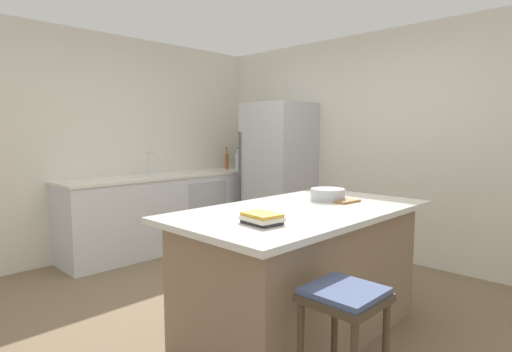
# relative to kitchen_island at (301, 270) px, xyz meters

# --- Properties ---
(ground_plane) EXTENTS (7.20, 7.20, 0.00)m
(ground_plane) POSITION_rel_kitchen_island_xyz_m (-0.48, -0.10, -0.46)
(ground_plane) COLOR #7A664C
(wall_rear) EXTENTS (6.00, 0.10, 2.60)m
(wall_rear) POSITION_rel_kitchen_island_xyz_m (-0.48, 2.15, 0.84)
(wall_rear) COLOR silver
(wall_rear) RESTS_ON ground_plane
(wall_left) EXTENTS (0.10, 6.00, 2.60)m
(wall_left) POSITION_rel_kitchen_island_xyz_m (-2.93, -0.10, 0.84)
(wall_left) COLOR silver
(wall_left) RESTS_ON ground_plane
(counter_run_left) EXTENTS (0.63, 2.75, 0.93)m
(counter_run_left) POSITION_rel_kitchen_island_xyz_m (-2.58, 0.64, 0.00)
(counter_run_left) COLOR silver
(counter_run_left) RESTS_ON ground_plane
(kitchen_island) EXTENTS (1.06, 1.92, 0.92)m
(kitchen_island) POSITION_rel_kitchen_island_xyz_m (0.00, 0.00, 0.00)
(kitchen_island) COLOR #8E755B
(kitchen_island) RESTS_ON ground_plane
(refrigerator) EXTENTS (0.77, 0.75, 1.83)m
(refrigerator) POSITION_rel_kitchen_island_xyz_m (-1.74, 1.74, 0.45)
(refrigerator) COLOR #B7BABF
(refrigerator) RESTS_ON ground_plane
(bar_stool) EXTENTS (0.36, 0.36, 0.70)m
(bar_stool) POSITION_rel_kitchen_island_xyz_m (0.73, -0.59, 0.10)
(bar_stool) COLOR #473828
(bar_stool) RESTS_ON ground_plane
(sink_faucet) EXTENTS (0.15, 0.05, 0.30)m
(sink_faucet) POSITION_rel_kitchen_island_xyz_m (-2.63, 0.35, 0.62)
(sink_faucet) COLOR silver
(sink_faucet) RESTS_ON counter_run_left
(whiskey_bottle) EXTENTS (0.08, 0.08, 0.31)m
(whiskey_bottle) POSITION_rel_kitchen_island_xyz_m (-2.66, 1.90, 0.58)
(whiskey_bottle) COLOR brown
(whiskey_bottle) RESTS_ON counter_run_left
(hot_sauce_bottle) EXTENTS (0.04, 0.04, 0.22)m
(hot_sauce_bottle) POSITION_rel_kitchen_island_xyz_m (-2.58, 1.81, 0.55)
(hot_sauce_bottle) COLOR red
(hot_sauce_bottle) RESTS_ON counter_run_left
(soda_bottle) EXTENTS (0.07, 0.07, 0.31)m
(soda_bottle) POSITION_rel_kitchen_island_xyz_m (-2.50, 1.71, 0.59)
(soda_bottle) COLOR silver
(soda_bottle) RESTS_ON counter_run_left
(vinegar_bottle) EXTENTS (0.05, 0.05, 0.31)m
(vinegar_bottle) POSITION_rel_kitchen_island_xyz_m (-2.63, 1.62, 0.58)
(vinegar_bottle) COLOR #994C23
(vinegar_bottle) RESTS_ON counter_run_left
(cookbook_stack) EXTENTS (0.25, 0.20, 0.06)m
(cookbook_stack) POSITION_rel_kitchen_island_xyz_m (0.14, -0.56, 0.48)
(cookbook_stack) COLOR #2D2D33
(cookbook_stack) RESTS_ON kitchen_island
(mixing_bowl) EXTENTS (0.27, 0.27, 0.09)m
(mixing_bowl) POSITION_rel_kitchen_island_xyz_m (-0.07, 0.41, 0.50)
(mixing_bowl) COLOR #B2B5BA
(mixing_bowl) RESTS_ON kitchen_island
(cutting_board) EXTENTS (0.33, 0.24, 0.02)m
(cutting_board) POSITION_rel_kitchen_island_xyz_m (-0.01, 0.45, 0.46)
(cutting_board) COLOR #9E7042
(cutting_board) RESTS_ON kitchen_island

